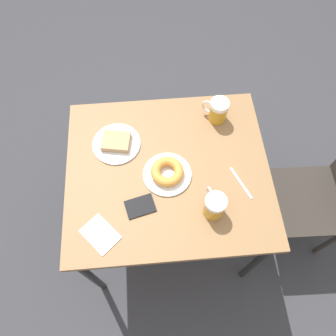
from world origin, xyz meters
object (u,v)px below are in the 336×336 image
Objects in this scene: plate_with_donut at (167,173)px; fork at (241,183)px; passport_near_edge at (140,206)px; chair at (336,192)px; beer_mug_center at (218,110)px; napkin_folded at (100,234)px; beer_mug_left at (214,205)px; plate_with_cake at (116,143)px.

plate_with_donut reaches higher than fork.
chair is at bearing 94.27° from passport_near_edge.
beer_mug_center is 0.80m from napkin_folded.
plate_with_donut is 1.66× the size of beer_mug_left.
plate_with_cake is at bearing -114.40° from fork.
chair is 1.20m from napkin_folded.
plate_with_cake is at bearing -128.66° from plate_with_donut.
plate_with_cake is 0.56m from beer_mug_left.
beer_mug_left reaches higher than plate_with_donut.
beer_mug_center is at bearing -171.24° from fork.
fork is at bearing 78.01° from plate_with_donut.
plate_with_cake is 0.34m from passport_near_edge.
beer_mug_center is 0.60m from passport_near_edge.
passport_near_edge is (0.44, -0.40, -0.06)m from beer_mug_center.
plate_with_donut is 1.19× the size of napkin_folded.
napkin_folded is (0.18, -1.17, 0.21)m from chair.
chair reaches higher than beer_mug_center.
plate_with_donut is 0.40m from beer_mug_center.
plate_with_cake is at bearing 170.37° from napkin_folded.
fork is 1.15× the size of passport_near_edge.
fork is 0.47m from passport_near_edge.
beer_mug_left reaches higher than passport_near_edge.
plate_with_donut is at bearing -101.99° from fork.
beer_mug_center reaches higher than passport_near_edge.
beer_mug_left is at bearing 47.81° from plate_with_cake.
plate_with_cake is 1.86× the size of beer_mug_center.
passport_near_edge is (0.33, 0.10, -0.01)m from plate_with_cake.
chair is 4.16× the size of plate_with_cake.
chair is 7.72× the size of beer_mug_center.
passport_near_edge is at bearing -83.82° from chair.
beer_mug_center reaches higher than napkin_folded.
plate_with_cake is 1.72× the size of beer_mug_left.
chair is at bearing 89.97° from fork.
chair reaches higher than plate_with_donut.
fork is (-0.00, -0.54, 0.21)m from chair.
beer_mug_center reaches higher than plate_with_cake.
beer_mug_center is at bearing 137.46° from plate_with_donut.
passport_near_edge is at bearing -42.14° from plate_with_donut.
fork is (0.07, 0.33, -0.02)m from plate_with_donut.
fork is at bearing 8.76° from beer_mug_center.
beer_mug_center is (-0.30, 0.27, 0.04)m from plate_with_donut.
beer_mug_center reaches higher than fork.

